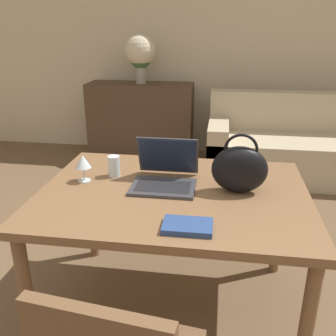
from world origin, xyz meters
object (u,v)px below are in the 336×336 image
couch (298,149)px  drinking_glass (114,166)px  wine_glass (83,162)px  flower_vase (140,53)px  laptop (165,172)px  handbag (240,169)px

couch → drinking_glass: size_ratio=16.11×
wine_glass → flower_vase: bearing=95.1°
wine_glass → flower_vase: size_ratio=0.28×
drinking_glass → flower_vase: 2.37m
couch → flower_vase: bearing=169.1°
couch → laptop: laptop is taller
handbag → wine_glass: bearing=178.7°
drinking_glass → handbag: 0.67m
laptop → wine_glass: bearing=-174.6°
handbag → flower_vase: size_ratio=0.58×
laptop → handbag: size_ratio=1.08×
wine_glass → handbag: 0.79m
flower_vase → couch: bearing=-10.9°
couch → handbag: bearing=-108.4°
couch → wine_glass: wine_glass is taller
couch → laptop: 2.34m
couch → drinking_glass: drinking_glass is taller
wine_glass → handbag: size_ratio=0.49×
wine_glass → handbag: (0.79, -0.02, 0.02)m
couch → flower_vase: size_ratio=3.55×
drinking_glass → wine_glass: wine_glass is taller
drinking_glass → wine_glass: size_ratio=0.78×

